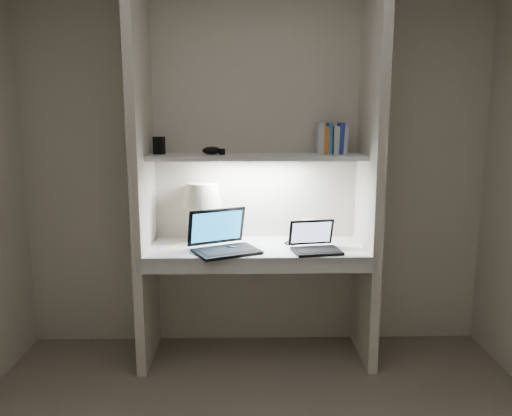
{
  "coord_description": "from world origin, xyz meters",
  "views": [
    {
      "loc": [
        -0.07,
        -1.95,
        1.61
      ],
      "look_at": [
        -0.01,
        1.05,
        1.06
      ],
      "focal_mm": 35.0,
      "sensor_mm": 36.0,
      "label": 1
    }
  ],
  "objects_px": {
    "table_lamp": "(203,202)",
    "laptop_netbook": "(315,244)",
    "speaker": "(308,229)",
    "book_row": "(331,139)",
    "laptop_main": "(223,242)"
  },
  "relations": [
    {
      "from": "table_lamp",
      "to": "laptop_netbook",
      "type": "distance_m",
      "value": 0.82
    },
    {
      "from": "table_lamp",
      "to": "book_row",
      "type": "bearing_deg",
      "value": -1.58
    },
    {
      "from": "laptop_main",
      "to": "speaker",
      "type": "height_order",
      "value": "laptop_main"
    },
    {
      "from": "speaker",
      "to": "book_row",
      "type": "bearing_deg",
      "value": -35.3
    },
    {
      "from": "table_lamp",
      "to": "book_row",
      "type": "distance_m",
      "value": 0.96
    },
    {
      "from": "table_lamp",
      "to": "speaker",
      "type": "height_order",
      "value": "table_lamp"
    },
    {
      "from": "speaker",
      "to": "laptop_main",
      "type": "bearing_deg",
      "value": -158.41
    },
    {
      "from": "laptop_netbook",
      "to": "book_row",
      "type": "height_order",
      "value": "book_row"
    },
    {
      "from": "speaker",
      "to": "table_lamp",
      "type": "bearing_deg",
      "value": 176.16
    },
    {
      "from": "speaker",
      "to": "book_row",
      "type": "distance_m",
      "value": 0.65
    },
    {
      "from": "laptop_netbook",
      "to": "table_lamp",
      "type": "bearing_deg",
      "value": 148.37
    },
    {
      "from": "laptop_netbook",
      "to": "speaker",
      "type": "relative_size",
      "value": 2.57
    },
    {
      "from": "table_lamp",
      "to": "laptop_main",
      "type": "relative_size",
      "value": 0.81
    },
    {
      "from": "table_lamp",
      "to": "speaker",
      "type": "bearing_deg",
      "value": 3.65
    },
    {
      "from": "laptop_main",
      "to": "speaker",
      "type": "relative_size",
      "value": 3.81
    }
  ]
}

